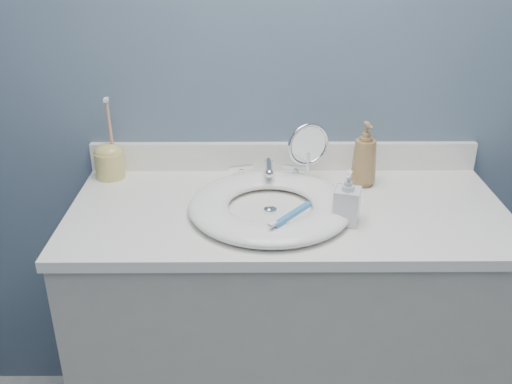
{
  "coord_description": "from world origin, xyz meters",
  "views": [
    {
      "loc": [
        -0.1,
        -0.45,
        1.61
      ],
      "look_at": [
        -0.09,
        0.94,
        0.94
      ],
      "focal_mm": 40.0,
      "sensor_mm": 36.0,
      "label": 1
    }
  ],
  "objects_px": {
    "soap_bottle_clear": "(347,198)",
    "toothbrush_holder": "(109,160)",
    "soap_bottle_amber": "(365,154)",
    "makeup_mirror": "(308,152)"
  },
  "relations": [
    {
      "from": "makeup_mirror",
      "to": "soap_bottle_clear",
      "type": "distance_m",
      "value": 0.26
    },
    {
      "from": "makeup_mirror",
      "to": "soap_bottle_amber",
      "type": "height_order",
      "value": "same"
    },
    {
      "from": "makeup_mirror",
      "to": "soap_bottle_clear",
      "type": "xyz_separation_m",
      "value": [
        0.08,
        -0.24,
        -0.03
      ]
    },
    {
      "from": "soap_bottle_amber",
      "to": "soap_bottle_clear",
      "type": "height_order",
      "value": "soap_bottle_amber"
    },
    {
      "from": "soap_bottle_clear",
      "to": "makeup_mirror",
      "type": "bearing_deg",
      "value": 125.5
    },
    {
      "from": "makeup_mirror",
      "to": "soap_bottle_amber",
      "type": "bearing_deg",
      "value": -20.43
    },
    {
      "from": "makeup_mirror",
      "to": "soap_bottle_amber",
      "type": "xyz_separation_m",
      "value": [
        0.17,
        0.0,
        -0.01
      ]
    },
    {
      "from": "soap_bottle_clear",
      "to": "toothbrush_holder",
      "type": "height_order",
      "value": "toothbrush_holder"
    },
    {
      "from": "soap_bottle_amber",
      "to": "toothbrush_holder",
      "type": "bearing_deg",
      "value": 168.04
    },
    {
      "from": "soap_bottle_clear",
      "to": "toothbrush_holder",
      "type": "xyz_separation_m",
      "value": [
        -0.69,
        0.3,
        -0.01
      ]
    }
  ]
}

